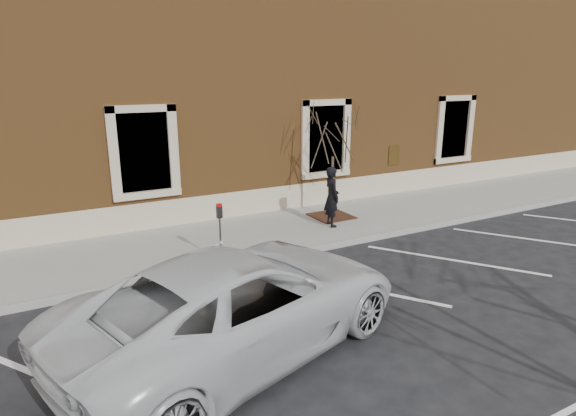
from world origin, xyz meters
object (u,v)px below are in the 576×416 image
parking_meter (220,222)px  sapling (333,140)px  man (332,197)px  white_truck (239,302)px

parking_meter → sapling: size_ratio=0.41×
man → white_truck: size_ratio=0.29×
man → sapling: bearing=-24.0°
parking_meter → white_truck: size_ratio=0.23×
sapling → white_truck: sapling is taller
parking_meter → white_truck: bearing=-108.6°
sapling → white_truck: size_ratio=0.56×
man → parking_meter: bearing=115.2°
parking_meter → sapling: 4.99m
man → parking_meter: man is taller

